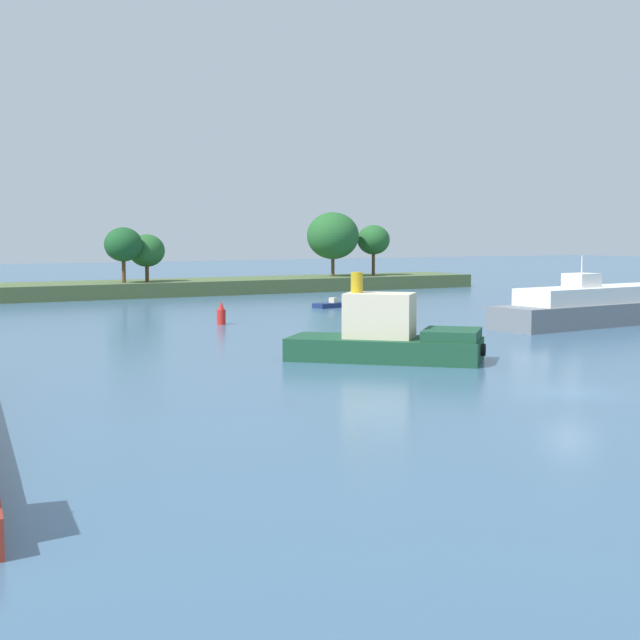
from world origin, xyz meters
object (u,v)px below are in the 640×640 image
object	(u,v)px
white_riverboat	(603,306)
channel_buoy_red	(221,314)
tugboat	(388,338)
fishing_skiff	(336,305)

from	to	relation	value
white_riverboat	channel_buoy_red	xyz separation A→B (m)	(-26.79, 15.38, -0.64)
tugboat	channel_buoy_red	world-z (taller)	tugboat
fishing_skiff	channel_buoy_red	size ratio (longest dim) A/B	2.81
fishing_skiff	channel_buoy_red	bearing A→B (deg)	-148.19
fishing_skiff	tugboat	bearing A→B (deg)	-116.65
tugboat	fishing_skiff	bearing A→B (deg)	63.35
tugboat	channel_buoy_red	bearing A→B (deg)	88.67
fishing_skiff	channel_buoy_red	distance (m)	20.31
tugboat	fishing_skiff	size ratio (longest dim) A/B	2.04
white_riverboat	channel_buoy_red	distance (m)	30.90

